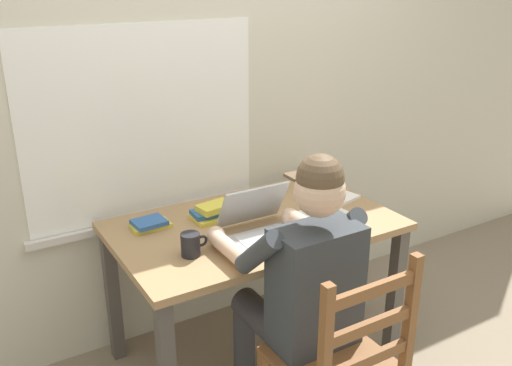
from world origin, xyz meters
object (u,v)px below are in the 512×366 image
at_px(computer_mouse, 329,225).
at_px(book_stack_side, 150,224).
at_px(laptop, 264,225).
at_px(book_stack_main, 213,212).
at_px(coffee_mug_dark, 191,244).
at_px(coffee_mug_white, 326,199).
at_px(desk, 255,241).
at_px(seated_person, 299,281).
at_px(landscape_photo_print, 245,200).
at_px(coffee_mug_spare, 330,208).

bearing_deg(computer_mouse, book_stack_side, 149.04).
bearing_deg(laptop, computer_mouse, -16.79).
height_order(book_stack_main, book_stack_side, book_stack_main).
distance_m(coffee_mug_dark, book_stack_main, 0.38).
height_order(computer_mouse, coffee_mug_white, coffee_mug_white).
bearing_deg(desk, coffee_mug_white, -3.00).
bearing_deg(seated_person, book_stack_main, 96.76).
bearing_deg(seated_person, computer_mouse, 36.08).
distance_m(computer_mouse, coffee_mug_dark, 0.66).
bearing_deg(computer_mouse, book_stack_main, 137.76).
bearing_deg(seated_person, coffee_mug_white, 43.51).
bearing_deg(seated_person, landscape_photo_print, 76.83).
height_order(coffee_mug_white, coffee_mug_dark, coffee_mug_dark).
bearing_deg(coffee_mug_white, coffee_mug_dark, -171.24).
bearing_deg(landscape_photo_print, coffee_mug_dark, -125.77).
xyz_separation_m(book_stack_main, landscape_photo_print, (0.24, 0.12, -0.03)).
relative_size(coffee_mug_dark, coffee_mug_spare, 1.01).
relative_size(coffee_mug_dark, book_stack_main, 0.58).
bearing_deg(book_stack_side, seated_person, -61.05).
xyz_separation_m(coffee_mug_white, book_stack_side, (-0.85, 0.22, -0.02)).
height_order(coffee_mug_dark, coffee_mug_spare, coffee_mug_dark).
height_order(computer_mouse, book_stack_main, book_stack_main).
distance_m(desk, seated_person, 0.48).
xyz_separation_m(coffee_mug_white, coffee_mug_spare, (-0.06, -0.11, 0.00)).
relative_size(coffee_mug_white, coffee_mug_dark, 1.05).
distance_m(desk, laptop, 0.21).
bearing_deg(coffee_mug_dark, coffee_mug_white, 8.76).
relative_size(computer_mouse, coffee_mug_spare, 0.85).
distance_m(seated_person, coffee_mug_spare, 0.55).
relative_size(coffee_mug_white, book_stack_side, 0.71).
height_order(laptop, coffee_mug_spare, laptop).
bearing_deg(book_stack_main, landscape_photo_print, 25.39).
height_order(desk, coffee_mug_dark, coffee_mug_dark).
bearing_deg(book_stack_side, computer_mouse, -30.96).
distance_m(computer_mouse, landscape_photo_print, 0.52).
height_order(coffee_mug_white, landscape_photo_print, coffee_mug_white).
xyz_separation_m(coffee_mug_dark, book_stack_side, (-0.05, 0.34, -0.03)).
distance_m(coffee_mug_spare, book_stack_main, 0.56).
bearing_deg(computer_mouse, seated_person, -143.92).
height_order(laptop, coffee_mug_white, laptop).
xyz_separation_m(laptop, landscape_photo_print, (0.13, 0.40, -0.05)).
bearing_deg(desk, seated_person, -98.76).
bearing_deg(seated_person, coffee_mug_dark, 134.00).
xyz_separation_m(desk, book_stack_main, (-0.15, 0.14, 0.13)).
height_order(laptop, landscape_photo_print, laptop).
distance_m(desk, coffee_mug_dark, 0.44).
bearing_deg(coffee_mug_spare, desk, 159.83).
bearing_deg(coffee_mug_spare, landscape_photo_print, 122.57).
relative_size(laptop, coffee_mug_dark, 2.84).
distance_m(desk, book_stack_main, 0.24).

